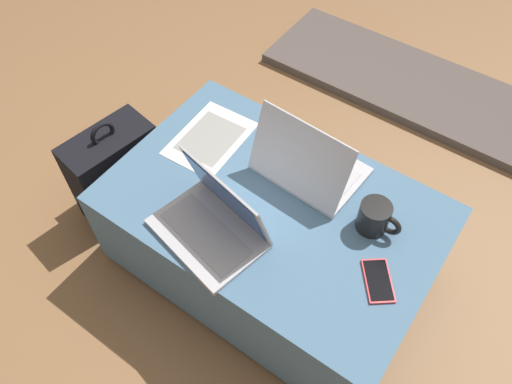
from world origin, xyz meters
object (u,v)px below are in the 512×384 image
Objects in this scene: laptop_far at (307,165)px; cell_phone at (378,281)px; laptop_near at (214,221)px; coffee_mug at (375,217)px; paper_sheet at (210,138)px; backpack at (116,173)px.

cell_phone is (0.36, -0.21, -0.05)m from laptop_far.
laptop_near is 0.35m from laptop_far.
laptop_near is 0.47m from coffee_mug.
coffee_mug reaches higher than cell_phone.
cell_phone reaches higher than paper_sheet.
laptop_far is 2.28× the size of cell_phone.
paper_sheet is at bearing 129.51° from cell_phone.
backpack is 0.44m from paper_sheet.
laptop_near is 0.63m from backpack.
laptop_near is at bearing -143.51° from coffee_mug.
laptop_near is 2.72× the size of coffee_mug.
backpack reaches higher than paper_sheet.
backpack is (-0.68, -0.25, -0.27)m from laptop_far.
laptop_far is at bearing 5.64° from paper_sheet.
coffee_mug is (0.62, -0.00, 0.05)m from paper_sheet.
coffee_mug is at bearing 171.97° from laptop_far.
cell_phone is 0.73m from paper_sheet.
laptop_far is 0.27m from coffee_mug.
paper_sheet is 0.62m from coffee_mug.
paper_sheet is at bearing 130.71° from backpack.
cell_phone is (0.47, 0.13, -0.04)m from laptop_near.
backpack is 1.00m from coffee_mug.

